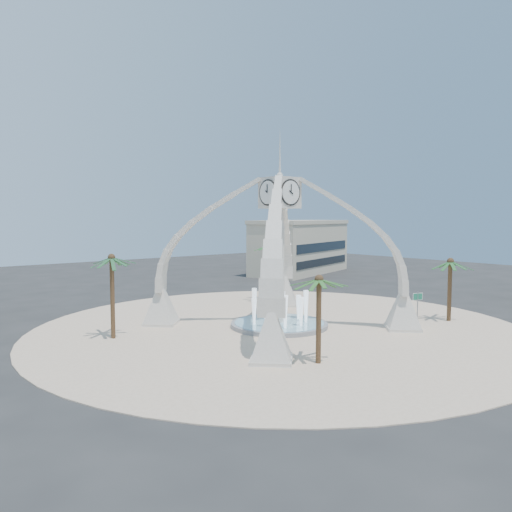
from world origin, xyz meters
TOP-DOWN VIEW (x-y plane):
  - ground at (0.00, 0.00)m, footprint 140.00×140.00m
  - plaza at (0.00, 0.00)m, footprint 40.00×40.00m
  - clock_tower at (-0.00, -0.00)m, footprint 17.94×17.94m
  - fountain at (0.00, 0.00)m, footprint 8.00×8.00m
  - building_ne at (30.00, 28.00)m, footprint 21.87×14.17m
  - palm_east at (13.04, -7.68)m, footprint 4.60×4.60m
  - palm_west at (-12.24, 4.97)m, footprint 4.08×4.08m
  - palm_north at (7.75, 9.78)m, footprint 4.92×4.92m
  - palm_south at (-5.05, -9.19)m, footprint 3.79×3.79m
  - street_sign at (10.40, -6.24)m, footprint 0.95×0.35m

SIDE VIEW (x-z plane):
  - ground at x=0.00m, z-range 0.00..0.00m
  - plaza at x=0.00m, z-range 0.00..0.06m
  - fountain at x=0.00m, z-range -1.52..2.10m
  - street_sign at x=10.40m, z-range 0.58..3.30m
  - building_ne at x=30.00m, z-range 0.01..8.61m
  - palm_east at x=13.04m, z-range 2.21..8.19m
  - palm_south at x=-5.05m, z-range 2.23..8.19m
  - palm_west at x=-12.24m, z-range 2.62..9.39m
  - palm_north at x=7.75m, z-range 2.64..9.59m
  - clock_tower at x=0.00m, z-range -1.66..14.64m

